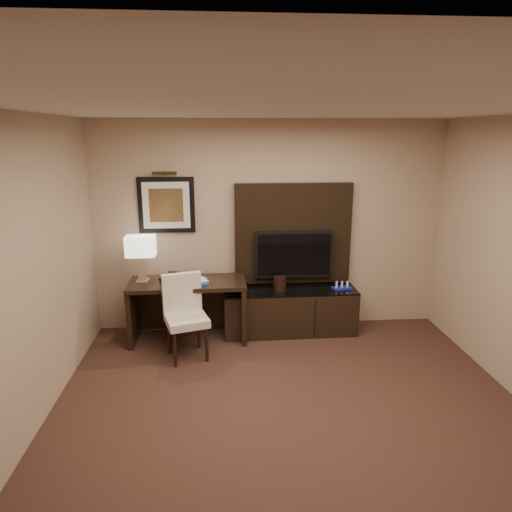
{
  "coord_description": "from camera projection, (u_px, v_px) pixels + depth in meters",
  "views": [
    {
      "loc": [
        -0.6,
        -3.26,
        2.52
      ],
      "look_at": [
        -0.22,
        1.8,
        1.15
      ],
      "focal_mm": 32.0,
      "sensor_mm": 36.0,
      "label": 1
    }
  ],
  "objects": [
    {
      "name": "floor",
      "position": [
        298.0,
        443.0,
        3.84
      ],
      "size": [
        4.5,
        5.0,
        0.01
      ],
      "primitive_type": "cube",
      "color": "#371E18",
      "rests_on": "ground"
    },
    {
      "name": "ceiling",
      "position": [
        308.0,
        106.0,
        3.14
      ],
      "size": [
        4.5,
        5.0,
        0.01
      ],
      "primitive_type": "cube",
      "color": "silver",
      "rests_on": "wall_back"
    },
    {
      "name": "wall_back",
      "position": [
        269.0,
        227.0,
        5.9
      ],
      "size": [
        4.5,
        0.01,
        2.7
      ],
      "primitive_type": "cube",
      "color": "tan",
      "rests_on": "floor"
    },
    {
      "name": "desk",
      "position": [
        189.0,
        310.0,
        5.69
      ],
      "size": [
        1.44,
        0.64,
        0.76
      ],
      "primitive_type": "cube",
      "rotation": [
        0.0,
        0.0,
        0.02
      ],
      "color": "black",
      "rests_on": "floor"
    },
    {
      "name": "credenza",
      "position": [
        290.0,
        311.0,
        5.9
      ],
      "size": [
        1.71,
        0.5,
        0.59
      ],
      "primitive_type": "cube",
      "rotation": [
        0.0,
        0.0,
        0.02
      ],
      "color": "black",
      "rests_on": "floor"
    },
    {
      "name": "tv_wall_panel",
      "position": [
        293.0,
        233.0,
        5.88
      ],
      "size": [
        1.5,
        0.12,
        1.3
      ],
      "primitive_type": "cube",
      "color": "black",
      "rests_on": "wall_back"
    },
    {
      "name": "tv",
      "position": [
        294.0,
        254.0,
        5.85
      ],
      "size": [
        1.0,
        0.08,
        0.6
      ],
      "primitive_type": "cube",
      "color": "black",
      "rests_on": "tv_wall_panel"
    },
    {
      "name": "artwork",
      "position": [
        166.0,
        205.0,
        5.71
      ],
      "size": [
        0.7,
        0.04,
        0.7
      ],
      "primitive_type": "cube",
      "color": "black",
      "rests_on": "wall_back"
    },
    {
      "name": "picture_light",
      "position": [
        164.0,
        173.0,
        5.57
      ],
      "size": [
        0.04,
        0.04,
        0.3
      ],
      "primitive_type": "cylinder",
      "color": "#402F14",
      "rests_on": "wall_back"
    },
    {
      "name": "desk_chair",
      "position": [
        187.0,
        319.0,
        5.19
      ],
      "size": [
        0.58,
        0.63,
        0.94
      ],
      "primitive_type": null,
      "rotation": [
        0.0,
        0.0,
        0.29
      ],
      "color": "beige",
      "rests_on": "floor"
    },
    {
      "name": "table_lamp",
      "position": [
        142.0,
        260.0,
        5.53
      ],
      "size": [
        0.33,
        0.19,
        0.54
      ],
      "primitive_type": null,
      "rotation": [
        0.0,
        0.0,
        0.0
      ],
      "color": "#9C7761",
      "rests_on": "desk"
    },
    {
      "name": "desk_phone",
      "position": [
        170.0,
        278.0,
        5.57
      ],
      "size": [
        0.23,
        0.22,
        0.1
      ],
      "primitive_type": null,
      "rotation": [
        0.0,
        0.0,
        -0.23
      ],
      "color": "black",
      "rests_on": "desk"
    },
    {
      "name": "blue_folder",
      "position": [
        199.0,
        282.0,
        5.55
      ],
      "size": [
        0.25,
        0.31,
        0.02
      ],
      "primitive_type": "cube",
      "rotation": [
        0.0,
        0.0,
        0.12
      ],
      "color": "#17399A",
      "rests_on": "desk"
    },
    {
      "name": "book",
      "position": [
        194.0,
        274.0,
        5.54
      ],
      "size": [
        0.15,
        0.08,
        0.21
      ],
      "primitive_type": "imported",
      "rotation": [
        0.0,
        0.0,
        0.39
      ],
      "color": "#B2A88C",
      "rests_on": "desk"
    },
    {
      "name": "ice_bucket",
      "position": [
        280.0,
        284.0,
        5.77
      ],
      "size": [
        0.17,
        0.17,
        0.18
      ],
      "primitive_type": "cylinder",
      "rotation": [
        0.0,
        0.0,
        0.06
      ],
      "color": "black",
      "rests_on": "credenza"
    },
    {
      "name": "minibar_tray",
      "position": [
        342.0,
        286.0,
        5.85
      ],
      "size": [
        0.26,
        0.19,
        0.09
      ],
      "primitive_type": null,
      "rotation": [
        0.0,
        0.0,
        0.21
      ],
      "color": "#171D99",
      "rests_on": "credenza"
    }
  ]
}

